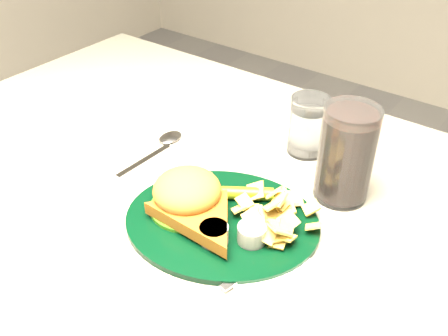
# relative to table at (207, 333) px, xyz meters

# --- Properties ---
(table) EXTENTS (1.20, 0.80, 0.75)m
(table) POSITION_rel_table_xyz_m (0.00, 0.00, 0.00)
(table) COLOR gray
(table) RESTS_ON ground
(dinner_plate) EXTENTS (0.35, 0.33, 0.06)m
(dinner_plate) POSITION_rel_table_xyz_m (0.08, -0.05, 0.41)
(dinner_plate) COLOR black
(dinner_plate) RESTS_ON table
(water_glass) EXTENTS (0.08, 0.08, 0.10)m
(water_glass) POSITION_rel_table_xyz_m (0.08, 0.19, 0.43)
(water_glass) COLOR silver
(water_glass) RESTS_ON table
(cola_glass) EXTENTS (0.09, 0.09, 0.15)m
(cola_glass) POSITION_rel_table_xyz_m (0.18, 0.11, 0.45)
(cola_glass) COLOR black
(cola_glass) RESTS_ON table
(fork_napkin) EXTENTS (0.15, 0.18, 0.01)m
(fork_napkin) POSITION_rel_table_xyz_m (0.17, -0.08, 0.38)
(fork_napkin) COLOR white
(fork_napkin) RESTS_ON table
(spoon) EXTENTS (0.05, 0.16, 0.01)m
(spoon) POSITION_rel_table_xyz_m (-0.12, -0.00, 0.38)
(spoon) COLOR silver
(spoon) RESTS_ON table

